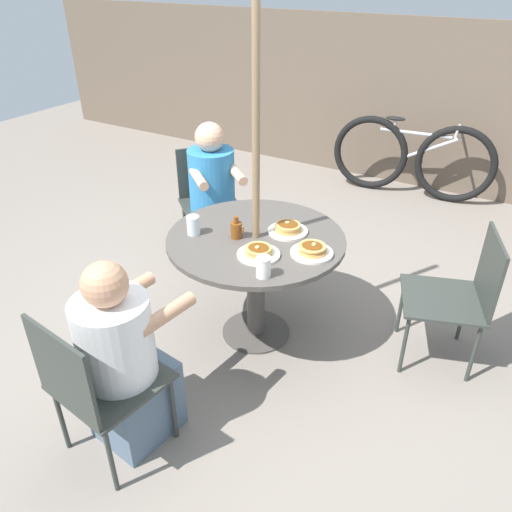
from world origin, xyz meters
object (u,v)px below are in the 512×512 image
(pancake_plate_a, at_px, (288,229))
(drinking_glass_a, at_px, (193,225))
(patio_chair_north, at_px, (93,382))
(coffee_cup, at_px, (263,267))
(diner_south, at_px, (213,201))
(pancake_plate_c, at_px, (312,251))
(diner_north, at_px, (125,363))
(pancake_plate_b, at_px, (259,252))
(patio_chair_east, at_px, (460,292))
(bicycle, at_px, (412,158))
(patio_chair_south, at_px, (208,195))
(syrup_bottle, at_px, (236,229))
(patio_table, at_px, (256,255))

(pancake_plate_a, xyz_separation_m, drinking_glass_a, (-0.48, -0.31, 0.03))
(patio_chair_north, bearing_deg, coffee_cup, 71.67)
(diner_south, bearing_deg, coffee_cup, 85.93)
(pancake_plate_a, xyz_separation_m, pancake_plate_c, (0.24, -0.16, -0.00))
(diner_north, height_order, pancake_plate_b, diner_north)
(diner_north, xyz_separation_m, patio_chair_east, (1.28, 1.44, 0.02))
(pancake_plate_c, xyz_separation_m, drinking_glass_a, (-0.72, -0.15, 0.04))
(diner_south, height_order, bicycle, diner_south)
(patio_chair_north, relative_size, patio_chair_south, 1.00)
(pancake_plate_c, bearing_deg, bicycle, 93.47)
(syrup_bottle, bearing_deg, diner_north, -92.22)
(patio_chair_south, bearing_deg, diner_north, 64.02)
(patio_chair_north, relative_size, bicycle, 0.53)
(pancake_plate_a, height_order, coffee_cup, coffee_cup)
(diner_north, distance_m, coffee_cup, 0.84)
(drinking_glass_a, bearing_deg, pancake_plate_a, 32.60)
(diner_south, xyz_separation_m, syrup_bottle, (0.70, -0.74, 0.27))
(diner_south, bearing_deg, patio_chair_south, -90.00)
(pancake_plate_a, relative_size, pancake_plate_b, 1.00)
(patio_chair_south, height_order, syrup_bottle, syrup_bottle)
(bicycle, bearing_deg, patio_chair_north, -101.13)
(pancake_plate_c, distance_m, syrup_bottle, 0.48)
(pancake_plate_a, bearing_deg, patio_table, -133.83)
(patio_chair_north, relative_size, pancake_plate_b, 3.55)
(pancake_plate_b, bearing_deg, pancake_plate_c, 33.59)
(patio_chair_south, bearing_deg, patio_table, 90.00)
(coffee_cup, bearing_deg, diner_south, 135.54)
(patio_table, height_order, diner_north, diner_north)
(diner_north, relative_size, patio_chair_south, 1.23)
(pancake_plate_a, bearing_deg, pancake_plate_c, -34.32)
(diner_south, xyz_separation_m, pancake_plate_c, (1.17, -0.69, 0.24))
(patio_table, distance_m, diner_south, 1.05)
(diner_north, xyz_separation_m, syrup_bottle, (0.04, 0.96, 0.31))
(patio_chair_south, bearing_deg, diner_south, 90.00)
(patio_chair_north, distance_m, bicycle, 4.03)
(diner_north, relative_size, drinking_glass_a, 9.12)
(coffee_cup, bearing_deg, patio_chair_east, 40.31)
(patio_chair_south, relative_size, syrup_bottle, 6.24)
(patio_table, distance_m, patio_chair_north, 1.22)
(patio_chair_south, bearing_deg, coffee_cup, 86.37)
(diner_south, bearing_deg, patio_chair_north, 59.11)
(patio_table, xyz_separation_m, patio_chair_north, (-0.15, -1.21, -0.11))
(pancake_plate_b, bearing_deg, drinking_glass_a, 177.41)
(patio_chair_south, height_order, pancake_plate_a, patio_chair_south)
(patio_chair_north, bearing_deg, pancake_plate_b, 81.95)
(bicycle, bearing_deg, pancake_plate_a, -97.44)
(coffee_cup, bearing_deg, pancake_plate_a, 103.08)
(syrup_bottle, xyz_separation_m, coffee_cup, (0.35, -0.29, 0.00))
(patio_table, distance_m, patio_chair_south, 1.22)
(patio_table, bearing_deg, patio_chair_north, -97.29)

